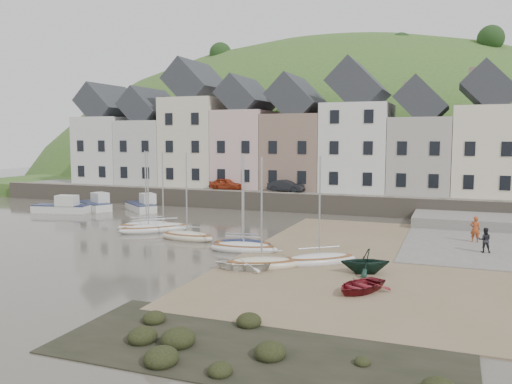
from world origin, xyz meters
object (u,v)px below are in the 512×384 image
at_px(rowboat_white, 242,263).
at_px(car_right, 286,186).
at_px(sailboat_0, 147,226).
at_px(car_left, 226,184).
at_px(rowboat_green, 365,261).
at_px(rowboat_red, 360,285).
at_px(person_dark, 485,240).
at_px(person_red, 475,229).

distance_m(rowboat_white, car_right, 25.47).
xyz_separation_m(sailboat_0, rowboat_white, (11.82, -9.16, 0.11)).
distance_m(rowboat_white, car_left, 27.64).
bearing_deg(car_left, rowboat_green, -137.11).
height_order(rowboat_green, car_left, car_left).
xyz_separation_m(rowboat_white, rowboat_green, (6.33, 1.41, 0.35)).
xyz_separation_m(rowboat_green, car_right, (-11.68, 23.42, 1.49)).
height_order(rowboat_red, person_dark, person_dark).
distance_m(rowboat_white, rowboat_red, 6.93).
height_order(rowboat_green, rowboat_red, rowboat_green).
relative_size(person_dark, car_right, 0.41).
height_order(sailboat_0, rowboat_white, sailboat_0).
bearing_deg(person_red, sailboat_0, 3.82).
relative_size(car_left, car_right, 0.97).
xyz_separation_m(sailboat_0, person_red, (23.78, 2.90, 0.73)).
xyz_separation_m(sailboat_0, rowboat_red, (18.46, -11.13, 0.10)).
height_order(rowboat_red, person_red, person_red).
distance_m(sailboat_0, car_left, 15.79).
xyz_separation_m(sailboat_0, car_right, (6.47, 15.67, 1.95)).
distance_m(person_dark, car_left, 29.22).
distance_m(rowboat_green, person_dark, 9.58).
bearing_deg(person_dark, person_red, -85.22).
xyz_separation_m(rowboat_green, person_dark, (6.08, 7.40, 0.16)).
xyz_separation_m(sailboat_0, car_left, (-0.17, 15.67, 1.95)).
height_order(person_dark, car_left, car_left).
bearing_deg(rowboat_white, sailboat_0, -142.99).
height_order(rowboat_green, car_right, car_right).
bearing_deg(car_left, rowboat_red, -140.35).
relative_size(sailboat_0, rowboat_white, 2.09).
height_order(sailboat_0, car_right, sailboat_0).
xyz_separation_m(rowboat_red, car_left, (-18.63, 26.80, 1.85)).
bearing_deg(person_dark, rowboat_red, 58.82).
bearing_deg(rowboat_white, rowboat_red, 58.25).
relative_size(sailboat_0, rowboat_red, 2.17).
distance_m(sailboat_0, person_red, 23.97).
relative_size(rowboat_green, person_red, 1.44).
height_order(rowboat_white, car_right, car_right).
bearing_deg(sailboat_0, car_right, 67.57).
bearing_deg(person_red, rowboat_green, 59.01).
distance_m(rowboat_white, person_dark, 15.23).
bearing_deg(rowboat_red, person_dark, 88.21).
bearing_deg(sailboat_0, person_red, 6.96).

